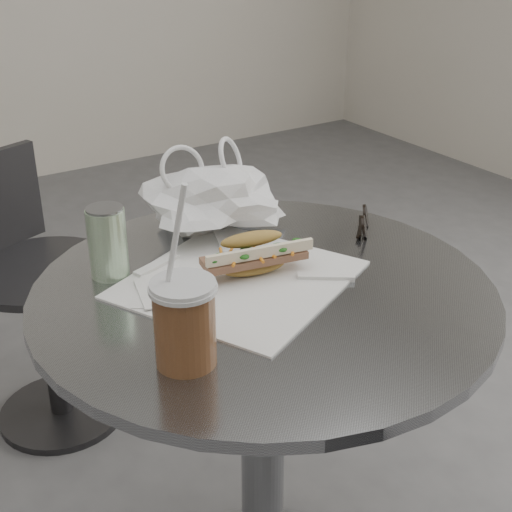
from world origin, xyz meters
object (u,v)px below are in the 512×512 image
banh_mi (253,254)px  drink_can (108,242)px  cafe_table (263,419)px  chair_far (38,310)px  iced_coffee (184,322)px  sunglasses (364,223)px

banh_mi → drink_can: 0.24m
cafe_table → chair_far: bearing=101.0°
iced_coffee → sunglasses: (0.49, 0.20, -0.05)m
drink_can → sunglasses: bearing=-11.1°
cafe_table → drink_can: bearing=138.2°
chair_far → banh_mi: 0.93m
banh_mi → iced_coffee: size_ratio=0.87×
sunglasses → banh_mi: bearing=141.1°
banh_mi → iced_coffee: 0.27m
drink_can → banh_mi: bearing=-32.7°
sunglasses → drink_can: (-0.48, 0.09, 0.04)m
sunglasses → iced_coffee: bearing=156.0°
chair_far → iced_coffee: 1.08m
cafe_table → sunglasses: 0.41m
cafe_table → banh_mi: bearing=80.0°
cafe_table → drink_can: drink_can is taller
banh_mi → drink_can: drink_can is taller
drink_can → cafe_table: bearing=-41.8°
banh_mi → sunglasses: size_ratio=2.73×
chair_far → iced_coffee: size_ratio=2.78×
chair_far → sunglasses: bearing=99.1°
iced_coffee → sunglasses: bearing=22.5°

